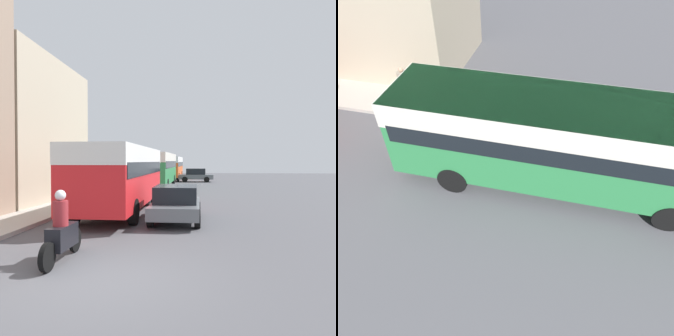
{
  "view_description": "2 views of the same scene",
  "coord_description": "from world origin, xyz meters",
  "views": [
    {
      "loc": [
        1.97,
        -6.45,
        2.41
      ],
      "look_at": [
        -0.93,
        23.59,
        1.77
      ],
      "focal_mm": 35.0,
      "sensor_mm": 36.0,
      "label": 1
    },
    {
      "loc": [
        6.21,
        22.86,
        8.12
      ],
      "look_at": [
        -1.05,
        21.13,
        0.98
      ],
      "focal_mm": 35.0,
      "sensor_mm": 36.0,
      "label": 2
    }
  ],
  "objects": [
    {
      "name": "motorcycle_behind_lead",
      "position": [
        -1.32,
        1.08,
        0.68
      ],
      "size": [
        0.38,
        2.24,
        1.73
      ],
      "color": "black",
      "rests_on": "ground_plane"
    },
    {
      "name": "bus_following",
      "position": [
        -1.83,
        22.79,
        2.02
      ],
      "size": [
        2.66,
        10.82,
        3.11
      ],
      "color": "#2D8447",
      "rests_on": "ground_plane"
    },
    {
      "name": "building_midblock",
      "position": [
        -9.31,
        12.26,
        4.16
      ],
      "size": [
        6.22,
        9.32,
        8.32
      ],
      "color": "#BCAD93",
      "rests_on": "ground_plane"
    },
    {
      "name": "bus_lead",
      "position": [
        -1.65,
        8.49,
        1.98
      ],
      "size": [
        2.59,
        9.25,
        3.05
      ],
      "color": "red",
      "rests_on": "ground_plane"
    },
    {
      "name": "bus_third_in_line",
      "position": [
        -1.7,
        35.61,
        1.92
      ],
      "size": [
        2.56,
        10.44,
        2.95
      ],
      "color": "#EA5B23",
      "rests_on": "ground_plane"
    },
    {
      "name": "pedestrian_near_curb",
      "position": [
        -5.19,
        15.58,
        0.94
      ],
      "size": [
        0.42,
        0.42,
        1.57
      ],
      "color": "#232838",
      "rests_on": "sidewalk"
    },
    {
      "name": "car_crossing",
      "position": [
        1.54,
        31.68,
        0.8
      ],
      "size": [
        4.0,
        1.86,
        1.55
      ],
      "rotation": [
        0.0,
        0.0,
        1.57
      ],
      "color": "slate",
      "rests_on": "ground_plane"
    },
    {
      "name": "car_far_curb",
      "position": [
        1.05,
        6.54,
        0.75
      ],
      "size": [
        1.93,
        3.97,
        1.43
      ],
      "color": "slate",
      "rests_on": "ground_plane"
    },
    {
      "name": "ground_plane",
      "position": [
        0.0,
        0.0,
        0.0
      ],
      "size": [
        120.0,
        120.0,
        0.0
      ],
      "primitive_type": "plane",
      "color": "#515156"
    }
  ]
}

